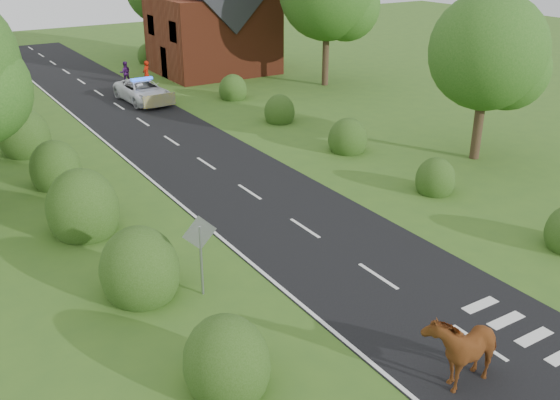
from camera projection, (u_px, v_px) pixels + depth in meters
ground at (378, 277)px, 19.23m from camera, size 120.00×120.00×0.00m
road at (179, 146)px, 30.86m from camera, size 6.00×70.00×0.02m
road_markings at (166, 164)px, 28.47m from camera, size 4.96×70.00×0.01m
hedgerow_left at (61, 178)px, 24.81m from camera, size 2.75×50.41×3.00m
hedgerow_right at (333, 134)px, 30.94m from camera, size 2.10×45.78×2.10m
tree_right_a at (493, 56)px, 27.41m from camera, size 5.33×5.20×7.56m
road_sign at (200, 244)px, 17.67m from camera, size 1.06×0.08×2.53m
house at (212, 20)px, 45.65m from camera, size 8.00×7.40×9.17m
cow at (462, 350)px, 14.63m from camera, size 2.23×1.30×1.53m
police_van at (143, 91)px, 38.58m from camera, size 2.43×5.03×1.51m
pedestrian_red at (146, 74)px, 42.26m from camera, size 0.76×0.75×1.77m
pedestrian_purple at (125, 73)px, 43.16m from camera, size 0.88×0.76×1.55m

